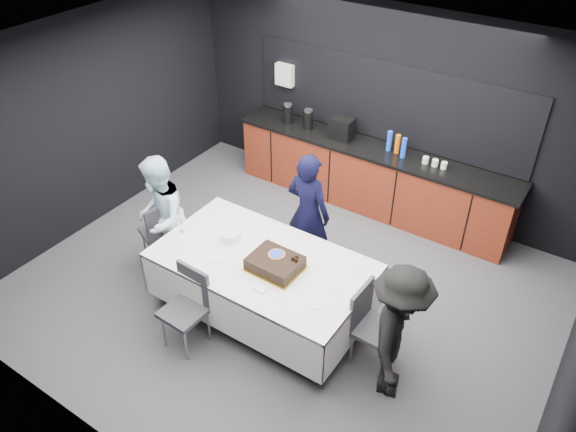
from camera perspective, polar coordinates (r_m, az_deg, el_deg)
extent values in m
plane|color=#49484E|center=(6.77, -0.47, -7.65)|extent=(6.00, 6.00, 0.00)
cube|color=white|center=(5.25, -0.63, 15.13)|extent=(6.00, 5.00, 0.04)
cube|color=black|center=(7.83, 9.96, 10.70)|extent=(6.00, 0.04, 2.80)
cube|color=black|center=(4.55, -18.94, -12.49)|extent=(6.00, 0.04, 2.80)
cube|color=black|center=(7.77, -19.44, 8.95)|extent=(0.04, 5.00, 2.80)
cube|color=maroon|center=(8.03, 8.35, 3.83)|extent=(4.00, 0.60, 0.90)
cube|color=black|center=(7.79, 8.64, 6.76)|extent=(4.10, 0.64, 0.04)
cube|color=black|center=(7.77, 9.97, 11.32)|extent=(4.00, 0.03, 1.10)
cube|color=white|center=(8.41, -0.29, 14.17)|extent=(0.28, 0.12, 0.32)
cylinder|color=black|center=(8.33, -0.02, 10.33)|extent=(0.14, 0.14, 0.26)
cylinder|color=black|center=(8.16, 2.06, 9.74)|extent=(0.14, 0.14, 0.26)
cube|color=black|center=(7.91, 5.49, 8.86)|extent=(0.32, 0.24, 0.30)
cylinder|color=blue|center=(7.69, 10.26, 7.52)|extent=(0.07, 0.07, 0.28)
cylinder|color=orange|center=(7.66, 11.06, 7.20)|extent=(0.07, 0.07, 0.26)
cylinder|color=blue|center=(7.56, 11.68, 6.80)|extent=(0.07, 0.07, 0.28)
cylinder|color=white|center=(7.53, 13.80, 5.54)|extent=(0.08, 0.08, 0.09)
cylinder|color=white|center=(7.49, 14.72, 5.24)|extent=(0.08, 0.08, 0.09)
cylinder|color=white|center=(7.47, 15.57, 4.97)|extent=(0.08, 0.08, 0.09)
cylinder|color=#99999E|center=(8.27, -0.02, 11.24)|extent=(0.12, 0.12, 0.03)
cylinder|color=#99999E|center=(8.10, 2.08, 10.66)|extent=(0.12, 0.12, 0.03)
cylinder|color=#99999E|center=(6.52, -12.36, -6.26)|extent=(0.06, 0.06, 0.75)
cylinder|color=#99999E|center=(7.06, -6.78, -1.81)|extent=(0.06, 0.06, 0.75)
cylinder|color=#99999E|center=(5.60, 2.94, -14.03)|extent=(0.06, 0.06, 0.75)
cylinder|color=#99999E|center=(6.22, 7.77, -8.05)|extent=(0.06, 0.06, 0.75)
cube|color=silver|center=(6.02, -2.65, -4.56)|extent=(2.32, 1.32, 0.04)
cube|color=silver|center=(5.83, -6.37, -9.98)|extent=(2.32, 0.02, 0.55)
cube|color=silver|center=(6.60, 0.72, -3.28)|extent=(2.32, 0.02, 0.55)
cube|color=silver|center=(6.78, -10.50, -2.71)|extent=(0.02, 1.32, 0.55)
cube|color=silver|center=(5.77, 6.89, -10.65)|extent=(0.02, 1.32, 0.55)
cube|color=gold|center=(5.89, -1.32, -5.27)|extent=(0.57, 0.46, 0.01)
cube|color=black|center=(5.84, -1.33, -4.81)|extent=(0.52, 0.42, 0.11)
cube|color=black|center=(5.80, -1.34, -4.34)|extent=(0.52, 0.42, 0.01)
cylinder|color=orange|center=(5.85, -1.16, -3.89)|extent=(0.18, 0.18, 0.00)
cylinder|color=blue|center=(5.84, -1.16, -3.86)|extent=(0.15, 0.15, 0.01)
sphere|color=black|center=(5.79, 0.81, -4.15)|extent=(0.04, 0.04, 0.04)
sphere|color=black|center=(5.75, 0.76, -4.44)|extent=(0.04, 0.04, 0.04)
sphere|color=black|center=(5.77, 0.42, -4.30)|extent=(0.04, 0.04, 0.04)
cylinder|color=white|center=(6.27, -5.84, -2.00)|extent=(0.22, 0.22, 0.10)
cylinder|color=white|center=(6.06, -7.34, -4.23)|extent=(0.18, 0.18, 0.01)
cylinder|color=white|center=(5.73, 4.87, -6.79)|extent=(0.22, 0.22, 0.01)
cylinder|color=white|center=(5.52, 2.70, -8.70)|extent=(0.20, 0.20, 0.01)
cylinder|color=white|center=(6.22, -0.69, -2.69)|extent=(0.19, 0.19, 0.01)
cube|color=white|center=(5.65, -2.92, -7.37)|extent=(0.15, 0.11, 0.02)
cylinder|color=white|center=(6.49, -10.76, -1.54)|extent=(0.06, 0.06, 0.00)
cylinder|color=white|center=(6.45, -10.82, -1.10)|extent=(0.01, 0.01, 0.12)
cylinder|color=white|center=(6.39, -10.92, -0.31)|extent=(0.05, 0.05, 0.10)
cube|color=#323237|center=(7.09, -12.90, -1.60)|extent=(0.55, 0.55, 0.05)
cube|color=#323237|center=(6.80, -12.57, -0.74)|extent=(0.20, 0.40, 0.45)
cylinder|color=#99999E|center=(7.40, -11.96, -1.91)|extent=(0.03, 0.03, 0.44)
cylinder|color=#99999E|center=(7.32, -14.39, -2.78)|extent=(0.03, 0.03, 0.44)
cylinder|color=#99999E|center=(7.14, -10.89, -3.32)|extent=(0.03, 0.03, 0.44)
cylinder|color=#99999E|center=(7.06, -13.40, -4.23)|extent=(0.03, 0.03, 0.44)
cube|color=#323237|center=(5.79, 8.93, -11.36)|extent=(0.43, 0.43, 0.05)
cube|color=#323237|center=(5.66, 7.45, -8.87)|extent=(0.05, 0.42, 0.45)
cylinder|color=#99999E|center=(5.81, 9.41, -14.61)|extent=(0.03, 0.03, 0.44)
cylinder|color=#99999E|center=(6.02, 10.96, -12.50)|extent=(0.03, 0.03, 0.44)
cylinder|color=#99999E|center=(5.90, 6.43, -13.23)|extent=(0.03, 0.03, 0.44)
cylinder|color=#99999E|center=(6.11, 8.07, -11.22)|extent=(0.03, 0.03, 0.44)
cube|color=#323237|center=(5.99, -10.56, -9.58)|extent=(0.44, 0.44, 0.05)
cube|color=#323237|center=(5.90, -9.52, -6.85)|extent=(0.42, 0.06, 0.45)
cylinder|color=#99999E|center=(6.17, -12.59, -11.25)|extent=(0.03, 0.03, 0.44)
cylinder|color=#99999E|center=(5.99, -10.31, -12.76)|extent=(0.03, 0.03, 0.44)
cylinder|color=#99999E|center=(6.32, -10.34, -9.51)|extent=(0.03, 0.03, 0.44)
cylinder|color=#99999E|center=(6.14, -8.05, -10.91)|extent=(0.03, 0.03, 0.44)
imported|color=black|center=(6.67, 2.06, 0.35)|extent=(0.59, 0.40, 1.58)
imported|color=#C3E4F6|center=(6.77, -12.82, -0.13)|extent=(0.91, 0.95, 1.55)
imported|color=black|center=(5.37, 11.12, -11.63)|extent=(0.81, 1.09, 1.51)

